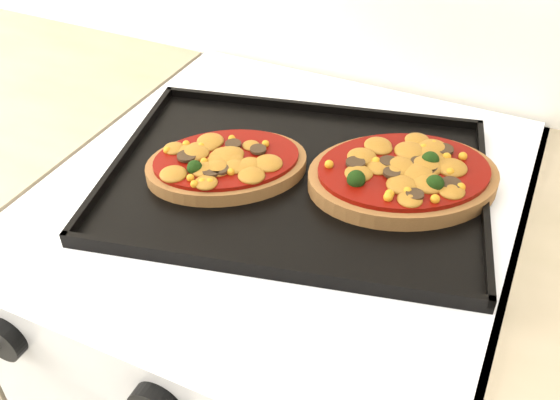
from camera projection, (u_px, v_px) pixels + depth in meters
The scene contains 6 objects.
stove at pixel (285, 384), 1.11m from camera, with size 0.60×0.60×0.91m, color silver.
control_panel at pixel (160, 389), 0.64m from camera, with size 0.60×0.02×0.09m, color silver.
knob_left at pixel (4, 339), 0.69m from camera, with size 0.05×0.05×0.02m, color black.
baking_tray at pixel (296, 177), 0.81m from camera, with size 0.48×0.35×0.02m, color black.
pizza_left at pixel (227, 162), 0.81m from camera, with size 0.21×0.15×0.03m, color #9F6337, non-canonical shape.
pizza_right at pixel (403, 174), 0.79m from camera, with size 0.24×0.18×0.04m, color #9F6337, non-canonical shape.
Camera 1 is at (0.28, 1.10, 1.40)m, focal length 40.00 mm.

